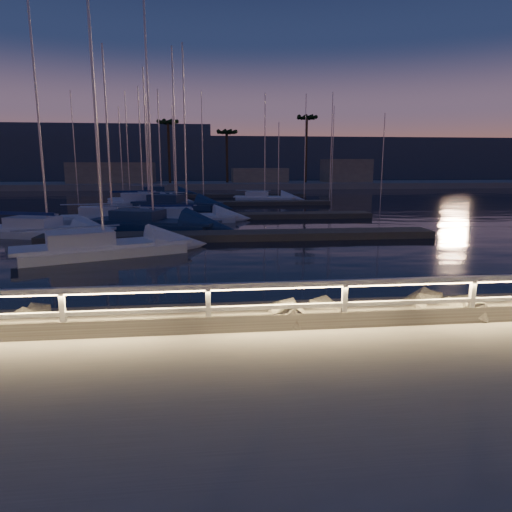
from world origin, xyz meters
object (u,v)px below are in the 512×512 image
object	(u,v)px
guard_rail	(297,294)
sailboat_i	(147,202)
sailboat_e	(110,217)
sailboat_m	(160,193)
sailboat_c	(150,222)
sailboat_f	(45,230)
sailboat_k	(263,197)
sailboat_j	(175,203)
sailboat_b	(99,246)
sailboat_n	(141,199)
sailboat_g	(184,217)

from	to	relation	value
guard_rail	sailboat_i	bearing A→B (deg)	101.71
sailboat_e	sailboat_m	size ratio (longest dim) A/B	0.90
guard_rail	sailboat_c	world-z (taller)	sailboat_c
sailboat_f	sailboat_m	world-z (taller)	sailboat_m
guard_rail	sailboat_k	size ratio (longest dim) A/B	3.65
sailboat_i	sailboat_j	world-z (taller)	sailboat_j
sailboat_f	sailboat_c	bearing A→B (deg)	43.93
sailboat_b	sailboat_e	world-z (taller)	sailboat_b
sailboat_i	sailboat_n	xyz separation A→B (m)	(-1.09, 4.22, -0.05)
sailboat_f	sailboat_j	bearing A→B (deg)	87.84
sailboat_n	sailboat_f	bearing A→B (deg)	-90.79
sailboat_b	sailboat_c	size ratio (longest dim) A/B	0.90
sailboat_b	sailboat_j	bearing A→B (deg)	63.71
sailboat_i	sailboat_k	distance (m)	13.97
sailboat_i	sailboat_m	distance (m)	14.16
sailboat_b	sailboat_m	size ratio (longest dim) A/B	0.97
sailboat_c	sailboat_j	distance (m)	14.31
sailboat_b	sailboat_e	xyz separation A→B (m)	(-1.97, 12.38, 0.00)
sailboat_i	sailboat_n	size ratio (longest dim) A/B	1.09
sailboat_f	sailboat_b	bearing A→B (deg)	-36.12
sailboat_g	sailboat_k	distance (m)	21.24
sailboat_b	sailboat_n	xyz separation A→B (m)	(-2.06, 30.03, -0.02)
guard_rail	sailboat_i	size ratio (longest dim) A/B	3.28
sailboat_g	sailboat_n	bearing A→B (deg)	100.64
guard_rail	sailboat_b	size ratio (longest dim) A/B	3.32
guard_rail	sailboat_f	xyz separation A→B (m)	(-11.23, 18.06, -0.94)
sailboat_i	sailboat_j	xyz separation A→B (m)	(2.95, -2.66, 0.00)
sailboat_f	sailboat_k	bearing A→B (deg)	76.37
guard_rail	sailboat_e	size ratio (longest dim) A/B	3.59
sailboat_k	sailboat_e	bearing A→B (deg)	-112.33
sailboat_j	guard_rail	bearing A→B (deg)	-58.81
sailboat_e	sailboat_j	size ratio (longest dim) A/B	0.83
sailboat_f	sailboat_e	bearing A→B (deg)	87.22
sailboat_b	sailboat_g	world-z (taller)	sailboat_b
sailboat_n	sailboat_k	bearing A→B (deg)	12.16
sailboat_j	sailboat_m	bearing A→B (deg)	123.31
guard_rail	sailboat_g	xyz separation A→B (m)	(-3.47, 24.17, -0.97)
guard_rail	sailboat_b	distance (m)	13.78
sailboat_c	sailboat_m	size ratio (longest dim) A/B	1.08
sailboat_e	sailboat_m	bearing A→B (deg)	79.86
sailboat_g	sailboat_k	bearing A→B (deg)	60.73
sailboat_m	sailboat_g	bearing A→B (deg)	-85.72
guard_rail	sailboat_n	bearing A→B (deg)	101.98
sailboat_k	sailboat_g	bearing A→B (deg)	-100.23
sailboat_g	sailboat_k	size ratio (longest dim) A/B	1.02
sailboat_c	sailboat_i	bearing A→B (deg)	120.67
sailboat_b	sailboat_f	bearing A→B (deg)	104.13
sailboat_g	sailboat_m	xyz separation A→B (m)	(-4.36, 27.72, 0.07)
sailboat_g	sailboat_j	world-z (taller)	sailboat_j
guard_rail	sailboat_k	world-z (taller)	sailboat_k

